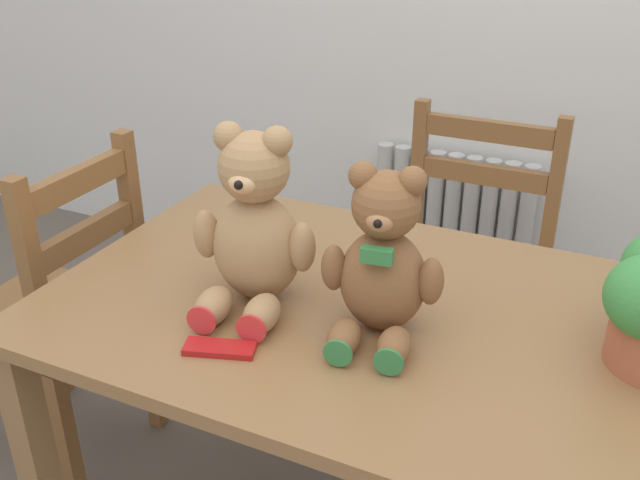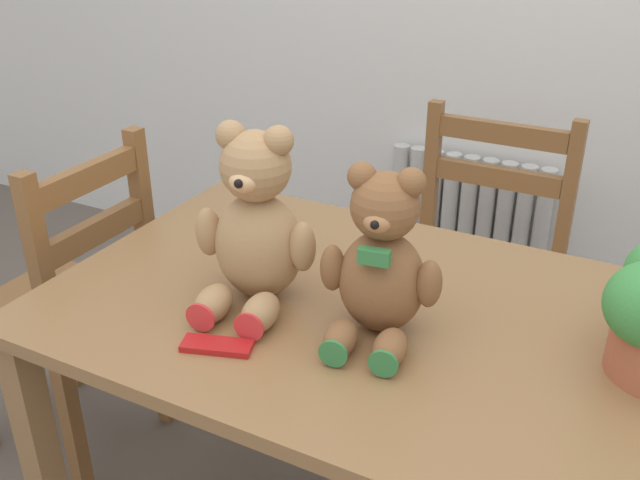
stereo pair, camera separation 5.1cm
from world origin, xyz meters
name	(u,v)px [view 1 (the left image)]	position (x,y,z in m)	size (l,w,h in m)	color
radiator	(449,240)	(-0.17, 1.65, 0.27)	(0.60, 0.10, 0.61)	beige
dining_table	(374,351)	(0.00, 0.41, 0.62)	(1.30, 0.81, 0.72)	olive
wooden_chair_behind	(466,264)	(0.00, 1.17, 0.45)	(0.45, 0.39, 0.89)	brown
wooden_chair_side	(60,313)	(-0.89, 0.44, 0.45)	(0.41, 0.39, 0.92)	brown
teddy_bear_left	(254,229)	(-0.23, 0.34, 0.87)	(0.25, 0.26, 0.35)	tan
teddy_bear_right	(382,263)	(0.03, 0.34, 0.86)	(0.23, 0.24, 0.32)	brown
chocolate_bar	(220,348)	(-0.20, 0.16, 0.73)	(0.13, 0.05, 0.01)	red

